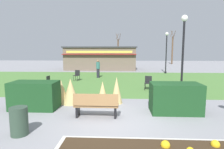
{
  "coord_description": "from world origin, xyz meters",
  "views": [
    {
      "loc": [
        0.24,
        -6.64,
        2.56
      ],
      "look_at": [
        -0.29,
        3.7,
        1.22
      ],
      "focal_mm": 30.0,
      "sensor_mm": 36.0,
      "label": 1
    }
  ],
  "objects_px": {
    "cafe_chair_center": "(77,74)",
    "tree_left_bg": "(172,49)",
    "lamppost_far": "(166,48)",
    "trash_bin": "(19,121)",
    "cafe_chair_east": "(47,81)",
    "lamppost_mid": "(183,46)",
    "cafe_chair_west": "(148,82)",
    "tree_right_bg": "(118,51)",
    "food_kiosk": "(101,58)",
    "park_bench": "(96,105)",
    "parked_car_west_slot": "(101,62)",
    "person_strolling": "(98,69)"
  },
  "relations": [
    {
      "from": "cafe_chair_center",
      "to": "tree_left_bg",
      "type": "distance_m",
      "value": 24.14
    },
    {
      "from": "lamppost_far",
      "to": "trash_bin",
      "type": "relative_size",
      "value": 5.23
    },
    {
      "from": "cafe_chair_east",
      "to": "tree_left_bg",
      "type": "height_order",
      "value": "tree_left_bg"
    },
    {
      "from": "lamppost_mid",
      "to": "tree_left_bg",
      "type": "distance_m",
      "value": 25.39
    },
    {
      "from": "cafe_chair_west",
      "to": "cafe_chair_east",
      "type": "height_order",
      "value": "same"
    },
    {
      "from": "cafe_chair_center",
      "to": "tree_right_bg",
      "type": "xyz_separation_m",
      "value": [
        3.12,
        19.7,
        1.94
      ]
    },
    {
      "from": "lamppost_far",
      "to": "food_kiosk",
      "type": "xyz_separation_m",
      "value": [
        -7.7,
        4.21,
        -1.3
      ]
    },
    {
      "from": "park_bench",
      "to": "cafe_chair_center",
      "type": "bearing_deg",
      "value": 108.05
    },
    {
      "from": "trash_bin",
      "to": "food_kiosk",
      "type": "distance_m",
      "value": 19.98
    },
    {
      "from": "parked_car_west_slot",
      "to": "lamppost_mid",
      "type": "bearing_deg",
      "value": -71.72
    },
    {
      "from": "parked_car_west_slot",
      "to": "tree_right_bg",
      "type": "distance_m",
      "value": 4.67
    },
    {
      "from": "tree_left_bg",
      "to": "cafe_chair_east",
      "type": "bearing_deg",
      "value": -121.29
    },
    {
      "from": "trash_bin",
      "to": "tree_right_bg",
      "type": "xyz_separation_m",
      "value": [
        2.43,
        29.98,
        2.03
      ]
    },
    {
      "from": "cafe_chair_west",
      "to": "cafe_chair_center",
      "type": "distance_m",
      "value": 6.51
    },
    {
      "from": "cafe_chair_west",
      "to": "tree_left_bg",
      "type": "distance_m",
      "value": 24.83
    },
    {
      "from": "park_bench",
      "to": "food_kiosk",
      "type": "relative_size",
      "value": 0.18
    },
    {
      "from": "lamppost_mid",
      "to": "cafe_chair_west",
      "type": "xyz_separation_m",
      "value": [
        -1.76,
        1.18,
        -2.3
      ]
    },
    {
      "from": "lamppost_mid",
      "to": "trash_bin",
      "type": "height_order",
      "value": "lamppost_mid"
    },
    {
      "from": "person_strolling",
      "to": "lamppost_far",
      "type": "bearing_deg",
      "value": 97.54
    },
    {
      "from": "cafe_chair_center",
      "to": "cafe_chair_east",
      "type": "bearing_deg",
      "value": -107.81
    },
    {
      "from": "lamppost_mid",
      "to": "cafe_chair_center",
      "type": "height_order",
      "value": "lamppost_mid"
    },
    {
      "from": "cafe_chair_east",
      "to": "tree_right_bg",
      "type": "xyz_separation_m",
      "value": [
        4.28,
        23.29,
        1.94
      ]
    },
    {
      "from": "food_kiosk",
      "to": "tree_left_bg",
      "type": "xyz_separation_m",
      "value": [
        12.23,
        10.41,
        1.19
      ]
    },
    {
      "from": "food_kiosk",
      "to": "person_strolling",
      "type": "xyz_separation_m",
      "value": [
        0.59,
        -7.87,
        -0.67
      ]
    },
    {
      "from": "tree_left_bg",
      "to": "food_kiosk",
      "type": "bearing_deg",
      "value": -139.6
    },
    {
      "from": "parked_car_west_slot",
      "to": "lamppost_far",
      "type": "bearing_deg",
      "value": -52.68
    },
    {
      "from": "person_strolling",
      "to": "trash_bin",
      "type": "bearing_deg",
      "value": -23.87
    },
    {
      "from": "person_strolling",
      "to": "tree_right_bg",
      "type": "xyz_separation_m",
      "value": [
        1.54,
        17.9,
        1.61
      ]
    },
    {
      "from": "lamppost_mid",
      "to": "tree_left_bg",
      "type": "relative_size",
      "value": 0.73
    },
    {
      "from": "trash_bin",
      "to": "lamppost_far",
      "type": "bearing_deg",
      "value": 63.05
    },
    {
      "from": "parked_car_west_slot",
      "to": "person_strolling",
      "type": "bearing_deg",
      "value": -85.12
    },
    {
      "from": "trash_bin",
      "to": "park_bench",
      "type": "bearing_deg",
      "value": 37.1
    },
    {
      "from": "trash_bin",
      "to": "cafe_chair_center",
      "type": "bearing_deg",
      "value": 93.88
    },
    {
      "from": "park_bench",
      "to": "parked_car_west_slot",
      "type": "distance_m",
      "value": 25.22
    },
    {
      "from": "park_bench",
      "to": "lamppost_mid",
      "type": "distance_m",
      "value": 6.48
    },
    {
      "from": "lamppost_mid",
      "to": "person_strolling",
      "type": "height_order",
      "value": "lamppost_mid"
    },
    {
      "from": "trash_bin",
      "to": "cafe_chair_west",
      "type": "distance_m",
      "value": 8.39
    },
    {
      "from": "lamppost_mid",
      "to": "cafe_chair_west",
      "type": "bearing_deg",
      "value": 146.14
    },
    {
      "from": "lamppost_far",
      "to": "park_bench",
      "type": "bearing_deg",
      "value": -112.58
    },
    {
      "from": "cafe_chair_center",
      "to": "trash_bin",
      "type": "bearing_deg",
      "value": -86.12
    },
    {
      "from": "lamppost_mid",
      "to": "parked_car_west_slot",
      "type": "bearing_deg",
      "value": 108.28
    },
    {
      "from": "lamppost_far",
      "to": "parked_car_west_slot",
      "type": "xyz_separation_m",
      "value": [
        -8.36,
        10.97,
        -2.18
      ]
    },
    {
      "from": "trash_bin",
      "to": "cafe_chair_west",
      "type": "bearing_deg",
      "value": 54.82
    },
    {
      "from": "cafe_chair_east",
      "to": "tree_right_bg",
      "type": "bearing_deg",
      "value": 79.59
    },
    {
      "from": "cafe_chair_center",
      "to": "tree_left_bg",
      "type": "height_order",
      "value": "tree_left_bg"
    },
    {
      "from": "cafe_chair_center",
      "to": "tree_right_bg",
      "type": "distance_m",
      "value": 20.04
    },
    {
      "from": "person_strolling",
      "to": "park_bench",
      "type": "bearing_deg",
      "value": -12.91
    },
    {
      "from": "cafe_chair_east",
      "to": "tree_left_bg",
      "type": "bearing_deg",
      "value": 58.71
    },
    {
      "from": "cafe_chair_east",
      "to": "trash_bin",
      "type": "bearing_deg",
      "value": -74.55
    },
    {
      "from": "cafe_chair_center",
      "to": "parked_car_west_slot",
      "type": "distance_m",
      "value": 16.43
    }
  ]
}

